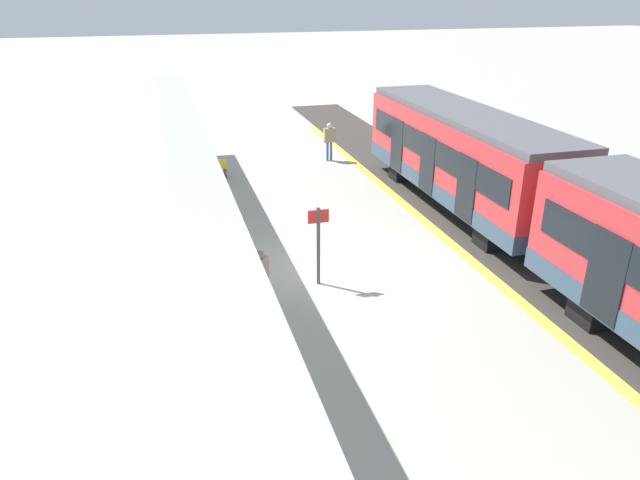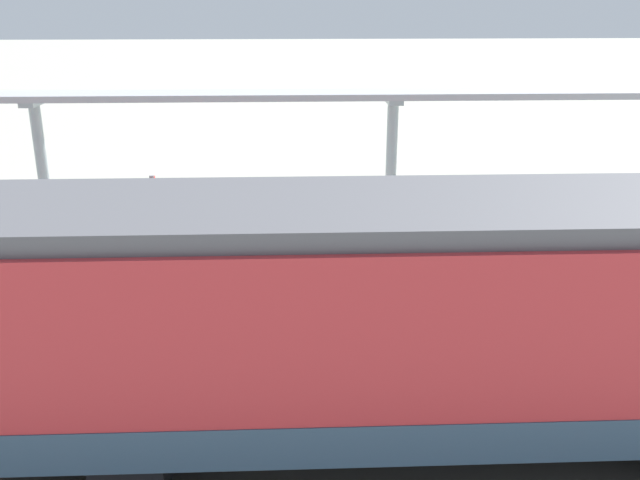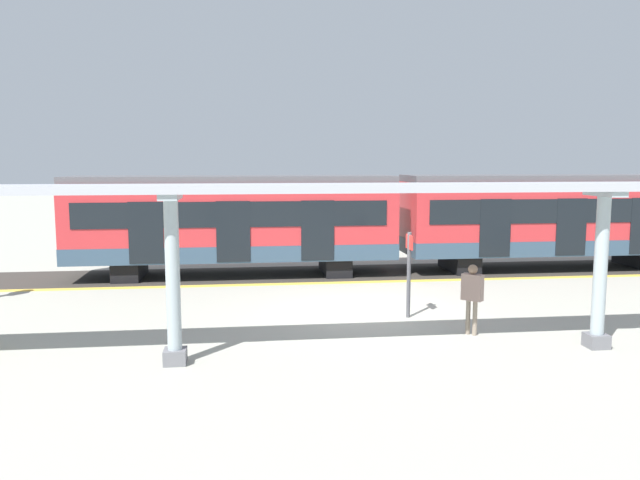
% 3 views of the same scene
% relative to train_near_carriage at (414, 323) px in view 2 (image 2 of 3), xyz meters
% --- Properties ---
extents(ground_plane, '(176.00, 176.00, 0.00)m').
position_rel_train_near_carriage_xyz_m(ground_plane, '(5.78, 3.48, -1.83)').
color(ground_plane, '#A2A295').
extents(tactile_edge_strip, '(0.36, 35.39, 0.01)m').
position_rel_train_near_carriage_xyz_m(tactile_edge_strip, '(1.77, 3.48, -1.82)').
color(tactile_edge_strip, gold).
rests_on(tactile_edge_strip, ground).
extents(trackbed, '(3.20, 47.39, 0.01)m').
position_rel_train_near_carriage_xyz_m(trackbed, '(-0.01, 3.48, -1.82)').
color(trackbed, '#38332D').
rests_on(trackbed, ground).
extents(train_near_carriage, '(2.65, 11.14, 3.48)m').
position_rel_train_near_carriage_xyz_m(train_near_carriage, '(0.00, 0.00, 0.00)').
color(train_near_carriage, '#BC2D31').
rests_on(train_near_carriage, ground).
extents(canopy_pillar_second, '(1.10, 0.44, 3.38)m').
position_rel_train_near_carriage_xyz_m(canopy_pillar_second, '(9.51, -1.04, -0.11)').
color(canopy_pillar_second, slate).
rests_on(canopy_pillar_second, ground).
extents(canopy_pillar_third, '(1.10, 0.44, 3.38)m').
position_rel_train_near_carriage_xyz_m(canopy_pillar_third, '(9.51, 7.84, -0.11)').
color(canopy_pillar_third, slate).
rests_on(canopy_pillar_third, ground).
extents(canopy_beam, '(1.20, 28.36, 0.16)m').
position_rel_train_near_carriage_xyz_m(canopy_beam, '(9.51, 3.25, 1.64)').
color(canopy_beam, '#A8AAB2').
rests_on(canopy_beam, canopy_pillar_nearest).
extents(bench_mid_platform, '(1.50, 0.44, 0.86)m').
position_rel_train_near_carriage_xyz_m(bench_mid_platform, '(8.40, -5.72, -1.38)').
color(bench_mid_platform, gold).
rests_on(bench_mid_platform, ground).
extents(platform_info_sign, '(0.56, 0.10, 2.20)m').
position_rel_train_near_carriage_xyz_m(platform_info_sign, '(6.48, 4.50, -0.50)').
color(platform_info_sign, '#4C4C51').
rests_on(platform_info_sign, ground).
extents(passenger_by_the_benches, '(0.48, 0.49, 1.64)m').
position_rel_train_near_carriage_xyz_m(passenger_by_the_benches, '(8.23, 5.52, -0.80)').
color(passenger_by_the_benches, gray).
rests_on(passenger_by_the_benches, ground).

